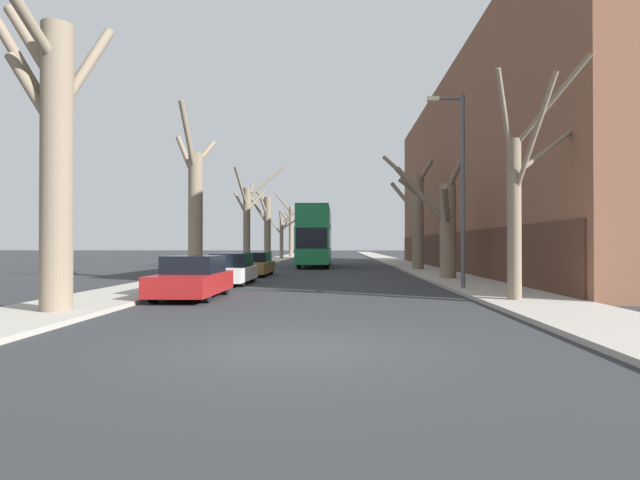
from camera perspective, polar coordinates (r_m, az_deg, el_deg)
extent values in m
plane|color=#2B2D30|center=(8.46, -3.39, -12.28)|extent=(300.00, 300.00, 0.00)
cube|color=#A39E93|center=(58.72, -4.96, -2.19)|extent=(2.98, 120.00, 0.12)
cube|color=#A39E93|center=(58.55, 7.73, -2.19)|extent=(2.98, 120.00, 0.12)
cube|color=brown|center=(36.80, 21.62, 7.09)|extent=(10.00, 40.21, 13.20)
cube|color=#492D21|center=(35.12, 13.91, -1.32)|extent=(0.12, 39.41, 2.50)
cylinder|color=#7A6B56|center=(13.91, -27.87, 7.13)|extent=(0.75, 0.75, 7.13)
cylinder|color=#7A6B56|center=(14.51, -29.92, 14.26)|extent=(1.37, 0.39, 2.02)
cylinder|color=#7A6B56|center=(15.07, -30.56, 16.21)|extent=(2.10, 0.70, 2.92)
cylinder|color=#7A6B56|center=(15.35, -30.02, 18.57)|extent=(1.98, 1.00, 2.46)
cylinder|color=#7A6B56|center=(15.02, -25.29, 17.16)|extent=(0.91, 1.82, 2.79)
cylinder|color=#7A6B56|center=(14.18, -29.85, 20.13)|extent=(0.60, 1.61, 1.43)
cylinder|color=#7A6B56|center=(24.78, -14.05, 2.57)|extent=(0.69, 0.69, 6.14)
cylinder|color=#7A6B56|center=(24.57, -14.81, 11.09)|extent=(0.53, 1.74, 3.34)
cylinder|color=#7A6B56|center=(25.81, -15.00, 8.93)|extent=(1.53, 1.43, 2.51)
cylinder|color=#7A6B56|center=(26.32, -13.01, 9.62)|extent=(0.49, 2.63, 1.77)
cylinder|color=#7A6B56|center=(36.61, -8.37, 1.34)|extent=(0.51, 0.51, 5.87)
cylinder|color=#7A6B56|center=(35.88, -9.02, 5.99)|extent=(0.66, 2.20, 2.73)
cylinder|color=#7A6B56|center=(37.24, -9.04, 4.07)|extent=(1.27, 1.10, 1.83)
cylinder|color=#7A6B56|center=(37.59, -8.06, 4.30)|extent=(0.27, 1.92, 2.88)
cylinder|color=#7A6B56|center=(37.26, -6.28, 6.51)|extent=(2.70, 1.40, 2.63)
cylinder|color=#7A6B56|center=(37.33, -7.32, 4.51)|extent=(1.34, 1.60, 1.72)
cylinder|color=#7A6B56|center=(48.32, -6.02, 1.15)|extent=(0.65, 0.65, 6.34)
cylinder|color=#7A6B56|center=(48.44, -6.97, 3.31)|extent=(1.82, 0.43, 2.72)
cylinder|color=#7A6B56|center=(49.40, -6.68, 4.85)|extent=(1.65, 1.82, 1.75)
cylinder|color=#7A6B56|center=(48.05, -6.48, 3.87)|extent=(0.96, 1.18, 2.19)
cylinder|color=#7A6B56|center=(60.12, -4.42, 0.16)|extent=(0.45, 0.45, 4.98)
cylinder|color=#7A6B56|center=(60.04, -3.70, 2.53)|extent=(1.65, 0.32, 1.26)
cylinder|color=#7A6B56|center=(59.99, -5.19, 1.65)|extent=(1.73, 0.73, 2.26)
cylinder|color=#7A6B56|center=(60.40, -3.77, 2.18)|extent=(1.51, 0.76, 2.88)
cylinder|color=#7A6B56|center=(59.78, -4.54, 2.47)|extent=(0.32, 1.03, 1.77)
cylinder|color=#7A6B56|center=(60.23, -3.07, 2.12)|extent=(2.93, 0.54, 2.02)
cylinder|color=#7A6B56|center=(72.24, -3.34, 0.94)|extent=(0.60, 0.60, 7.25)
cylinder|color=#7A6B56|center=(73.58, -3.66, 2.66)|extent=(1.28, 2.58, 1.81)
cylinder|color=#7A6B56|center=(71.72, -3.96, 2.51)|extent=(1.68, 1.61, 2.29)
cylinder|color=#7A6B56|center=(72.15, -4.25, 4.30)|extent=(2.43, 1.14, 2.85)
cylinder|color=#7A6B56|center=(15.76, 21.31, 2.03)|extent=(0.40, 0.40, 4.85)
cylinder|color=#7A6B56|center=(15.50, 23.28, 10.81)|extent=(0.82, 1.57, 3.27)
cylinder|color=#7A6B56|center=(15.99, 24.88, 14.06)|extent=(1.82, 1.38, 2.38)
cylinder|color=#7A6B56|center=(15.40, 20.52, 12.04)|extent=(1.03, 1.39, 2.97)
cylinder|color=#7A6B56|center=(16.94, 24.91, 9.63)|extent=(2.71, 1.17, 1.96)
cylinder|color=#7A6B56|center=(25.15, 14.40, 0.90)|extent=(0.78, 0.78, 4.71)
cylinder|color=#7A6B56|center=(23.93, 14.23, 3.76)|extent=(0.99, 2.69, 1.77)
cylinder|color=#7A6B56|center=(25.33, 11.75, 4.78)|extent=(2.50, 0.91, 2.14)
cylinder|color=#7A6B56|center=(25.05, 11.60, 4.88)|extent=(2.69, 0.34, 3.01)
cylinder|color=#7A6B56|center=(24.75, 15.15, 7.18)|extent=(0.69, 1.61, 1.48)
cylinder|color=#7A6B56|center=(34.14, 11.12, 1.92)|extent=(0.77, 0.77, 6.39)
cylinder|color=#7A6B56|center=(33.94, 11.89, 7.60)|extent=(1.08, 1.47, 1.56)
cylinder|color=#7A6B56|center=(34.71, 9.64, 4.67)|extent=(1.94, 1.48, 2.43)
cylinder|color=#7A6B56|center=(35.21, 9.17, 7.66)|extent=(2.42, 2.11, 2.64)
cube|color=#1E7F47|center=(39.60, -0.57, -0.63)|extent=(2.41, 10.36, 2.66)
cube|color=#1E7F47|center=(39.65, -0.57, 2.39)|extent=(2.36, 10.16, 1.52)
cube|color=#1A6C3C|center=(39.70, -0.57, 3.57)|extent=(2.36, 10.16, 0.12)
cube|color=black|center=(39.60, -0.57, 0.12)|extent=(2.44, 9.12, 1.38)
cube|color=black|center=(39.65, -0.57, 2.50)|extent=(2.44, 9.12, 1.15)
cube|color=black|center=(34.44, -0.98, 0.23)|extent=(2.16, 0.06, 1.45)
cylinder|color=black|center=(36.58, -2.42, -2.49)|extent=(0.30, 0.99, 0.99)
cylinder|color=black|center=(36.47, 0.82, -2.49)|extent=(0.30, 0.99, 0.99)
cylinder|color=black|center=(42.57, -1.77, -2.22)|extent=(0.30, 0.99, 0.99)
cylinder|color=black|center=(42.48, 1.01, -2.22)|extent=(0.30, 0.99, 0.99)
cube|color=maroon|center=(16.62, -14.42, -4.78)|extent=(1.81, 4.10, 0.63)
cube|color=black|center=(16.82, -14.18, -2.71)|extent=(1.59, 2.13, 0.56)
cylinder|color=black|center=(15.73, -18.50, -5.68)|extent=(0.20, 0.62, 0.62)
cylinder|color=black|center=(15.24, -12.87, -5.86)|extent=(0.20, 0.62, 0.62)
cylinder|color=black|center=(18.04, -15.73, -5.03)|extent=(0.20, 0.62, 0.62)
cylinder|color=black|center=(17.62, -10.79, -5.14)|extent=(0.20, 0.62, 0.62)
cube|color=silver|center=(22.21, -10.15, -3.79)|extent=(1.70, 4.28, 0.58)
cube|color=black|center=(22.44, -10.01, -2.25)|extent=(1.50, 2.23, 0.60)
cylinder|color=black|center=(21.15, -12.87, -4.39)|extent=(0.20, 0.61, 0.61)
cylinder|color=black|center=(20.82, -8.91, -4.46)|extent=(0.20, 0.61, 0.61)
cylinder|color=black|center=(23.64, -11.25, -3.99)|extent=(0.20, 0.61, 0.61)
cylinder|color=black|center=(23.34, -7.70, -4.04)|extent=(0.20, 0.61, 0.61)
cube|color=olive|center=(28.21, -7.50, -3.09)|extent=(1.74, 4.60, 0.59)
cube|color=black|center=(28.46, -7.40, -1.93)|extent=(1.53, 2.39, 0.54)
cylinder|color=black|center=(27.01, -9.58, -3.50)|extent=(0.20, 0.67, 0.67)
cylinder|color=black|center=(26.74, -6.39, -3.54)|extent=(0.20, 0.67, 0.67)
cylinder|color=black|center=(29.71, -8.49, -3.24)|extent=(0.20, 0.67, 0.67)
cylinder|color=black|center=(29.47, -5.59, -3.26)|extent=(0.20, 0.67, 0.67)
cylinder|color=#4C4F54|center=(19.42, 16.02, 5.22)|extent=(0.16, 0.16, 7.34)
cylinder|color=#4C4F54|center=(19.96, 14.40, 15.37)|extent=(1.10, 0.11, 0.11)
cube|color=beige|center=(19.85, 12.79, 15.45)|extent=(0.44, 0.20, 0.16)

